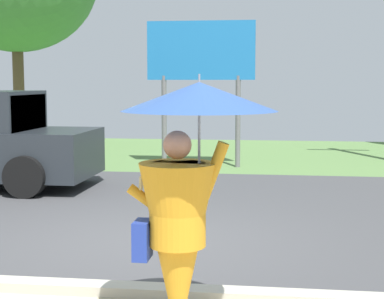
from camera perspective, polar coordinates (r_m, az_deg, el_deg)
The scene contains 3 objects.
ground_plane at distance 10.98m, azimuth -0.90°, elevation -4.82°, with size 40.00×22.00×0.20m.
monk_pedestrian at distance 4.78m, azimuth -0.73°, elevation -4.44°, with size 1.19×1.19×2.13m.
roadside_billboard at distance 14.95m, azimuth 0.82°, elevation 8.16°, with size 2.60×0.12×3.50m.
Camera 1 is at (1.62, -7.70, 2.08)m, focal length 57.85 mm.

